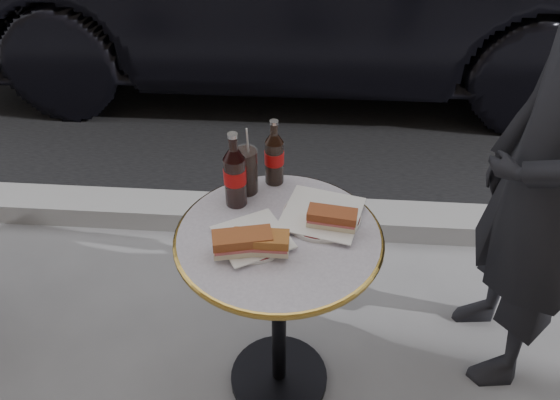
# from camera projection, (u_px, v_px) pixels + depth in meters

# --- Properties ---
(ground) EXTENTS (80.00, 80.00, 0.00)m
(ground) POSITION_uv_depth(u_px,v_px,m) (279.00, 379.00, 2.06)
(ground) COLOR gray
(ground) RESTS_ON ground
(curb) EXTENTS (40.00, 0.20, 0.12)m
(curb) POSITION_uv_depth(u_px,v_px,m) (293.00, 217.00, 2.73)
(curb) COLOR gray
(curb) RESTS_ON ground
(bistro_table) EXTENTS (0.62, 0.62, 0.73)m
(bistro_table) POSITION_uv_depth(u_px,v_px,m) (279.00, 315.00, 1.83)
(bistro_table) COLOR #BAB2C4
(bistro_table) RESTS_ON ground
(plate_left) EXTENTS (0.26, 0.26, 0.01)m
(plate_left) POSITION_uv_depth(u_px,v_px,m) (253.00, 239.00, 1.58)
(plate_left) COLOR white
(plate_left) RESTS_ON bistro_table
(plate_right) EXTENTS (0.32, 0.32, 0.01)m
(plate_right) POSITION_uv_depth(u_px,v_px,m) (322.00, 216.00, 1.66)
(plate_right) COLOR white
(plate_right) RESTS_ON bistro_table
(sandwich_left_a) EXTENTS (0.18, 0.11, 0.06)m
(sandwich_left_a) POSITION_uv_depth(u_px,v_px,m) (242.00, 243.00, 1.52)
(sandwich_left_a) COLOR #9D4E27
(sandwich_left_a) RESTS_ON plate_left
(sandwich_left_b) EXTENTS (0.16, 0.07, 0.05)m
(sandwich_left_b) POSITION_uv_depth(u_px,v_px,m) (261.00, 243.00, 1.52)
(sandwich_left_b) COLOR #AC632B
(sandwich_left_b) RESTS_ON plate_left
(sandwich_right) EXTENTS (0.15, 0.09, 0.05)m
(sandwich_right) POSITION_uv_depth(u_px,v_px,m) (332.00, 219.00, 1.60)
(sandwich_right) COLOR #984726
(sandwich_right) RESTS_ON plate_right
(cola_bottle_left) EXTENTS (0.09, 0.09, 0.25)m
(cola_bottle_left) POSITION_uv_depth(u_px,v_px,m) (235.00, 170.00, 1.64)
(cola_bottle_left) COLOR black
(cola_bottle_left) RESTS_ON bistro_table
(cola_bottle_right) EXTENTS (0.07, 0.07, 0.23)m
(cola_bottle_right) POSITION_uv_depth(u_px,v_px,m) (274.00, 152.00, 1.74)
(cola_bottle_right) COLOR black
(cola_bottle_right) RESTS_ON bistro_table
(cola_glass) EXTENTS (0.10, 0.10, 0.16)m
(cola_glass) POSITION_uv_depth(u_px,v_px,m) (246.00, 171.00, 1.73)
(cola_glass) COLOR black
(cola_glass) RESTS_ON bistro_table
(pedestrian) EXTENTS (0.43, 0.61, 1.59)m
(pedestrian) POSITION_uv_depth(u_px,v_px,m) (545.00, 188.00, 1.68)
(pedestrian) COLOR black
(pedestrian) RESTS_ON ground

